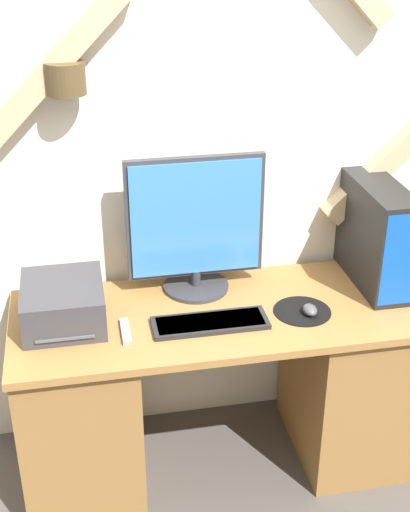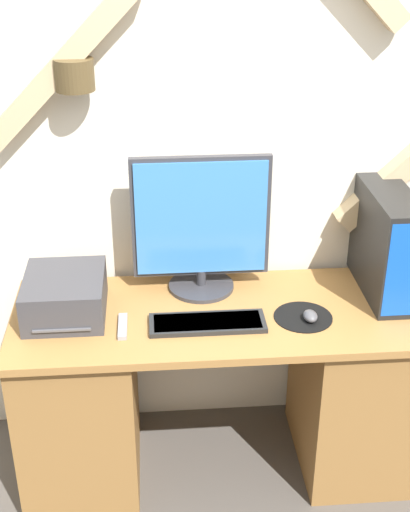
% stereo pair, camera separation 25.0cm
% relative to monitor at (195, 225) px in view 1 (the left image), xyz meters
% --- Properties ---
extents(wall_back, '(6.40, 0.19, 2.70)m').
position_rel_monitor_xyz_m(wall_back, '(0.06, 0.17, 0.35)').
color(wall_back, silver).
rests_on(wall_back, ground_plane).
extents(desk, '(1.56, 0.61, 0.73)m').
position_rel_monitor_xyz_m(desk, '(0.06, -0.19, -0.63)').
color(desk, olive).
rests_on(desk, ground_plane).
extents(monitor, '(0.53, 0.26, 0.54)m').
position_rel_monitor_xyz_m(monitor, '(0.00, 0.00, 0.00)').
color(monitor, '#333338').
rests_on(monitor, desk).
extents(keyboard, '(0.42, 0.14, 0.02)m').
position_rel_monitor_xyz_m(keyboard, '(0.00, -0.28, -0.26)').
color(keyboard, black).
rests_on(keyboard, desk).
extents(mousepad, '(0.22, 0.22, 0.00)m').
position_rel_monitor_xyz_m(mousepad, '(0.36, -0.25, -0.27)').
color(mousepad, black).
rests_on(mousepad, desk).
extents(mouse, '(0.05, 0.07, 0.04)m').
position_rel_monitor_xyz_m(mouse, '(0.38, -0.28, -0.25)').
color(mouse, '#4C4C51').
rests_on(mouse, mousepad).
extents(computer_tower, '(0.16, 0.48, 0.41)m').
position_rel_monitor_xyz_m(computer_tower, '(0.70, -0.07, -0.07)').
color(computer_tower, black).
rests_on(computer_tower, desk).
extents(printer, '(0.29, 0.34, 0.15)m').
position_rel_monitor_xyz_m(printer, '(-0.51, -0.15, -0.20)').
color(printer, '#38383D').
rests_on(printer, desk).
extents(remote_control, '(0.03, 0.16, 0.02)m').
position_rel_monitor_xyz_m(remote_control, '(-0.30, -0.27, -0.27)').
color(remote_control, gray).
rests_on(remote_control, desk).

